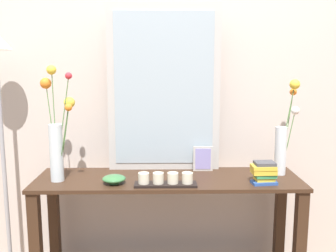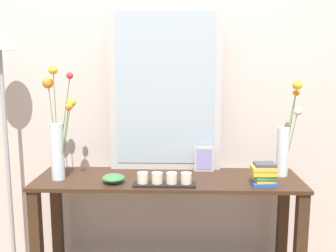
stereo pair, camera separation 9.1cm
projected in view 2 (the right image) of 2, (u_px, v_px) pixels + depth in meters
The scene contains 10 objects.
wall_back at pixel (170, 82), 2.31m from camera, with size 6.40×0.08×2.70m, color beige.
console_table at pixel (168, 234), 2.12m from camera, with size 1.43×0.41×0.85m.
mirror_leaning at pixel (165, 89), 2.17m from camera, with size 0.64×0.03×0.94m.
tall_vase_left at pixel (58, 132), 2.02m from camera, with size 0.20×0.18×0.61m.
vase_right at pixel (286, 138), 2.08m from camera, with size 0.14×0.14×0.53m.
candle_tray at pixel (164, 180), 1.94m from camera, with size 0.32×0.09×0.07m.
picture_frame_small at pixel (204, 159), 2.18m from camera, with size 0.11×0.01×0.14m.
decorative_bowl at pixel (113, 178), 1.98m from camera, with size 0.12×0.12×0.05m.
book_stack at pixel (264, 174), 1.94m from camera, with size 0.13×0.10×0.11m.
floor_lamp at pixel (5, 127), 2.15m from camera, with size 0.24×0.24×1.63m.
Camera 2 is at (0.06, -2.00, 1.46)m, focal length 40.73 mm.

